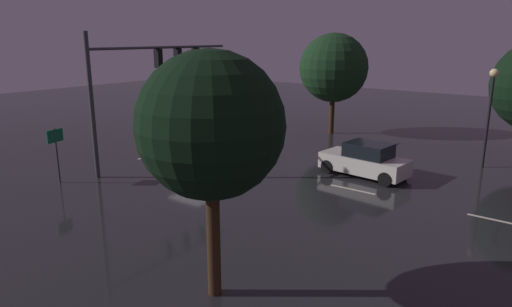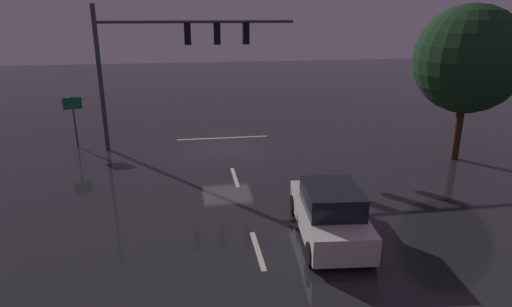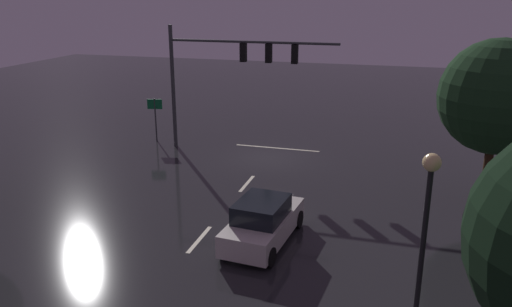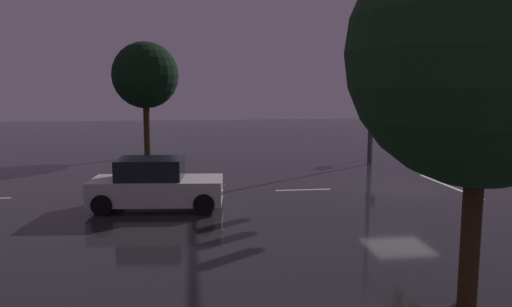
{
  "view_description": "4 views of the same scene",
  "coord_description": "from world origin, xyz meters",
  "px_view_note": "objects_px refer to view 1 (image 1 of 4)",
  "views": [
    {
      "loc": [
        18.35,
        18.4,
        6.76
      ],
      "look_at": [
        0.61,
        4.93,
        1.03
      ],
      "focal_mm": 31.98,
      "sensor_mm": 36.0,
      "label": 1
    },
    {
      "loc": [
        1.83,
        21.12,
        6.68
      ],
      "look_at": [
        -0.87,
        4.22,
        1.08
      ],
      "focal_mm": 30.6,
      "sensor_mm": 36.0,
      "label": 2
    },
    {
      "loc": [
        -6.74,
        25.8,
        8.74
      ],
      "look_at": [
        -0.35,
        3.63,
        1.43
      ],
      "focal_mm": 35.83,
      "sensor_mm": 36.0,
      "label": 3
    },
    {
      "loc": [
        -18.89,
        8.33,
        4.1
      ],
      "look_at": [
        -0.29,
        5.9,
        1.52
      ],
      "focal_mm": 35.17,
      "sensor_mm": 36.0,
      "label": 4
    }
  ],
  "objects_px": {
    "traffic_signal_assembly": "(147,72)",
    "car_approaching": "(365,160)",
    "street_lamp_left_kerb": "(491,100)",
    "tree_left_near": "(334,68)",
    "route_sign": "(56,144)",
    "tree_right_near": "(211,126)"
  },
  "relations": [
    {
      "from": "traffic_signal_assembly",
      "to": "street_lamp_left_kerb",
      "type": "relative_size",
      "value": 1.84
    },
    {
      "from": "route_sign",
      "to": "tree_left_near",
      "type": "height_order",
      "value": "tree_left_near"
    },
    {
      "from": "car_approaching",
      "to": "route_sign",
      "type": "xyz_separation_m",
      "value": [
        9.83,
        -11.09,
        1.1
      ]
    },
    {
      "from": "tree_right_near",
      "to": "street_lamp_left_kerb",
      "type": "bearing_deg",
      "value": 170.22
    },
    {
      "from": "traffic_signal_assembly",
      "to": "tree_right_near",
      "type": "relative_size",
      "value": 1.47
    },
    {
      "from": "traffic_signal_assembly",
      "to": "route_sign",
      "type": "height_order",
      "value": "traffic_signal_assembly"
    },
    {
      "from": "traffic_signal_assembly",
      "to": "car_approaching",
      "type": "height_order",
      "value": "traffic_signal_assembly"
    },
    {
      "from": "car_approaching",
      "to": "street_lamp_left_kerb",
      "type": "height_order",
      "value": "street_lamp_left_kerb"
    },
    {
      "from": "traffic_signal_assembly",
      "to": "tree_left_near",
      "type": "bearing_deg",
      "value": 162.42
    },
    {
      "from": "tree_right_near",
      "to": "traffic_signal_assembly",
      "type": "bearing_deg",
      "value": -123.52
    },
    {
      "from": "traffic_signal_assembly",
      "to": "route_sign",
      "type": "bearing_deg",
      "value": -7.82
    },
    {
      "from": "route_sign",
      "to": "tree_left_near",
      "type": "distance_m",
      "value": 18.9
    },
    {
      "from": "car_approaching",
      "to": "tree_left_near",
      "type": "relative_size",
      "value": 0.64
    },
    {
      "from": "car_approaching",
      "to": "tree_right_near",
      "type": "bearing_deg",
      "value": 5.94
    },
    {
      "from": "tree_left_near",
      "to": "route_sign",
      "type": "bearing_deg",
      "value": -14.93
    },
    {
      "from": "traffic_signal_assembly",
      "to": "tree_right_near",
      "type": "height_order",
      "value": "traffic_signal_assembly"
    },
    {
      "from": "car_approaching",
      "to": "route_sign",
      "type": "bearing_deg",
      "value": -48.45
    },
    {
      "from": "street_lamp_left_kerb",
      "to": "tree_left_near",
      "type": "relative_size",
      "value": 0.74
    },
    {
      "from": "car_approaching",
      "to": "tree_left_near",
      "type": "distance_m",
      "value": 11.05
    },
    {
      "from": "street_lamp_left_kerb",
      "to": "tree_left_near",
      "type": "xyz_separation_m",
      "value": [
        -2.99,
        -10.65,
        1.02
      ]
    },
    {
      "from": "car_approaching",
      "to": "tree_left_near",
      "type": "bearing_deg",
      "value": -142.69
    },
    {
      "from": "traffic_signal_assembly",
      "to": "street_lamp_left_kerb",
      "type": "height_order",
      "value": "traffic_signal_assembly"
    }
  ]
}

